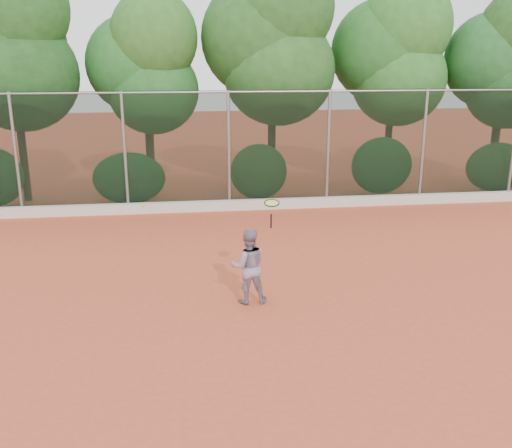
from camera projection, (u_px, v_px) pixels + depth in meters
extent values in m
plane|color=#CA4E2F|center=(263.00, 303.00, 10.59)|extent=(80.00, 80.00, 0.00)
cube|color=beige|center=(230.00, 205.00, 17.04)|extent=(24.00, 0.20, 0.30)
imported|color=gray|center=(248.00, 266.00, 10.47)|extent=(0.70, 0.55, 1.42)
cube|color=black|center=(229.00, 151.00, 16.76)|extent=(24.00, 0.01, 3.50)
cylinder|color=gray|center=(228.00, 92.00, 16.28)|extent=(24.00, 0.06, 0.06)
cylinder|color=gray|center=(16.00, 156.00, 15.99)|extent=(0.09, 0.09, 3.50)
cylinder|color=gray|center=(125.00, 153.00, 16.38)|extent=(0.09, 0.09, 3.50)
cylinder|color=gray|center=(229.00, 151.00, 16.76)|extent=(0.09, 0.09, 3.50)
cylinder|color=gray|center=(328.00, 149.00, 17.14)|extent=(0.09, 0.09, 3.50)
cylinder|color=gray|center=(423.00, 147.00, 17.53)|extent=(0.09, 0.09, 3.50)
cylinder|color=#3F2818|center=(23.00, 155.00, 17.85)|extent=(0.24, 0.24, 2.90)
ellipsoid|color=#2A6325|center=(20.00, 75.00, 17.09)|extent=(3.50, 2.90, 3.40)
ellipsoid|color=#2F6727|center=(1.00, 40.00, 17.03)|extent=(3.80, 3.10, 3.70)
ellipsoid|color=#306F2A|center=(15.00, 7.00, 16.48)|extent=(3.10, 2.60, 3.20)
cylinder|color=#412619|center=(151.00, 158.00, 18.80)|extent=(0.28, 0.28, 2.40)
ellipsoid|color=#1F5B20|center=(153.00, 90.00, 18.11)|extent=(2.90, 2.40, 2.80)
ellipsoid|color=#1F5B21|center=(136.00, 64.00, 18.11)|extent=(3.20, 2.70, 3.10)
ellipsoid|color=#285A1F|center=(154.00, 37.00, 17.48)|extent=(2.70, 2.30, 2.90)
cylinder|color=#3A2316|center=(272.00, 148.00, 18.94)|extent=(0.26, 0.26, 3.00)
ellipsoid|color=#38742C|center=(279.00, 70.00, 18.17)|extent=(3.60, 3.00, 3.50)
ellipsoid|color=#336D29|center=(262.00, 38.00, 18.11)|extent=(3.90, 3.20, 3.80)
ellipsoid|color=#34712B|center=(283.00, 7.00, 17.55)|extent=(3.20, 2.70, 3.30)
cylinder|color=#3E2717|center=(388.00, 149.00, 19.69)|extent=(0.24, 0.24, 2.70)
ellipsoid|color=#266021|center=(399.00, 79.00, 18.97)|extent=(3.20, 2.70, 3.10)
ellipsoid|color=#1D541D|center=(383.00, 51.00, 18.93)|extent=(3.50, 2.90, 3.40)
ellipsoid|color=#276221|center=(407.00, 25.00, 18.41)|extent=(3.00, 2.50, 3.10)
cylinder|color=#412819|center=(494.00, 152.00, 19.81)|extent=(0.28, 0.28, 2.50)
ellipsoid|color=#296426|center=(509.00, 85.00, 19.11)|extent=(3.00, 2.50, 2.90)
ellipsoid|color=#2A702D|center=(493.00, 61.00, 19.11)|extent=(3.30, 2.80, 3.20)
ellipsoid|color=#286426|center=(129.00, 178.00, 17.39)|extent=(2.20, 1.16, 1.60)
ellipsoid|color=#326627|center=(259.00, 172.00, 17.87)|extent=(1.80, 1.04, 1.76)
ellipsoid|color=#296024|center=(382.00, 166.00, 18.36)|extent=(2.00, 1.10, 1.84)
ellipsoid|color=#306225|center=(497.00, 167.00, 18.91)|extent=(2.16, 1.12, 1.64)
cylinder|color=black|center=(271.00, 221.00, 10.29)|extent=(0.05, 0.10, 0.29)
torus|color=black|center=(272.00, 203.00, 10.14)|extent=(0.32, 0.32, 0.09)
cylinder|color=#D0EA44|center=(272.00, 203.00, 10.14)|extent=(0.27, 0.27, 0.06)
sphere|color=#C4CF2F|center=(143.00, 206.00, 10.13)|extent=(0.07, 0.07, 0.07)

